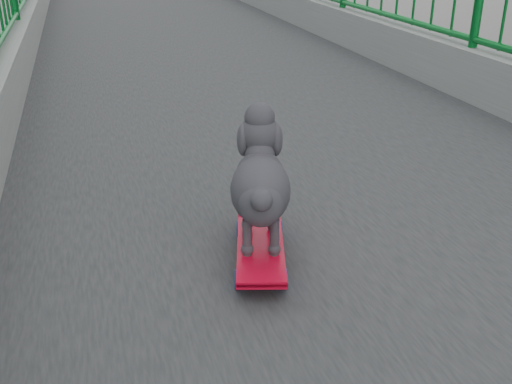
{
  "coord_description": "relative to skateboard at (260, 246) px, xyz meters",
  "views": [
    {
      "loc": [
        -0.92,
        -1.23,
        8.0
      ],
      "look_at": [
        -0.44,
        0.44,
        7.22
      ],
      "focal_mm": 42.0,
      "sensor_mm": 36.0,
      "label": 1
    }
  ],
  "objects": [
    {
      "name": "poodle",
      "position": [
        0.01,
        0.02,
        0.22
      ],
      "size": [
        0.26,
        0.44,
        0.37
      ],
      "rotation": [
        0.0,
        0.0,
        -0.27
      ],
      "color": "#29262A",
      "rests_on": "skateboard"
    },
    {
      "name": "railing",
      "position": [
        0.44,
        -0.39,
        0.16
      ],
      "size": [
        3.0,
        24.0,
        1.42
      ],
      "color": "gray",
      "rests_on": "footbridge"
    },
    {
      "name": "skateboard",
      "position": [
        0.0,
        0.0,
        0.0
      ],
      "size": [
        0.27,
        0.52,
        0.07
      ],
      "rotation": [
        0.0,
        0.0,
        -0.27
      ],
      "color": "red",
      "rests_on": "footbridge"
    }
  ]
}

